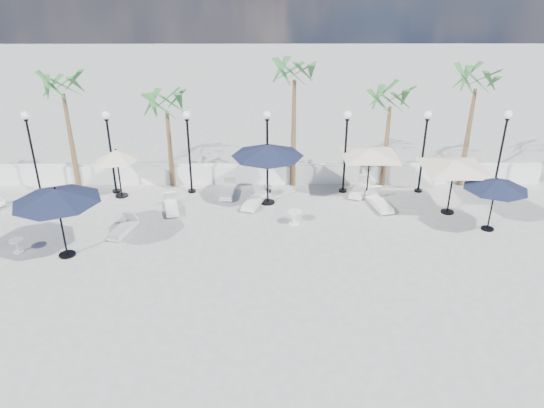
{
  "coord_description": "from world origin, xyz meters",
  "views": [
    {
      "loc": [
        0.1,
        -15.91,
        10.08
      ],
      "look_at": [
        0.19,
        2.04,
        1.5
      ],
      "focal_mm": 35.0,
      "sensor_mm": 36.0,
      "label": 1
    }
  ],
  "objects_px": {
    "lounger_4": "(171,207)",
    "lounger_2": "(254,200)",
    "parasol_navy_left": "(56,196)",
    "lounger_5": "(360,190)",
    "lounger_1": "(123,228)",
    "parasol_navy_mid": "(267,151)",
    "lounger_6": "(379,202)",
    "parasol_cream_sq_a": "(370,149)",
    "parasol_cream_sq_b": "(455,160)",
    "parasol_cream_small": "(116,156)",
    "lounger_3": "(228,191)",
    "parasol_navy_right": "(496,184)"
  },
  "relations": [
    {
      "from": "lounger_2",
      "to": "parasol_cream_sq_a",
      "type": "bearing_deg",
      "value": 31.03
    },
    {
      "from": "lounger_1",
      "to": "lounger_4",
      "type": "bearing_deg",
      "value": 65.96
    },
    {
      "from": "lounger_6",
      "to": "parasol_navy_right",
      "type": "relative_size",
      "value": 0.77
    },
    {
      "from": "lounger_4",
      "to": "parasol_navy_right",
      "type": "relative_size",
      "value": 0.68
    },
    {
      "from": "lounger_4",
      "to": "lounger_1",
      "type": "bearing_deg",
      "value": -141.59
    },
    {
      "from": "lounger_6",
      "to": "parasol_cream_sq_a",
      "type": "xyz_separation_m",
      "value": [
        -0.31,
        1.38,
        1.97
      ]
    },
    {
      "from": "parasol_navy_right",
      "to": "lounger_1",
      "type": "bearing_deg",
      "value": -179.04
    },
    {
      "from": "lounger_3",
      "to": "lounger_6",
      "type": "distance_m",
      "value": 6.8
    },
    {
      "from": "lounger_3",
      "to": "lounger_5",
      "type": "distance_m",
      "value": 6.03
    },
    {
      "from": "lounger_4",
      "to": "lounger_2",
      "type": "bearing_deg",
      "value": -4.37
    },
    {
      "from": "lounger_3",
      "to": "parasol_cream_sq_a",
      "type": "distance_m",
      "value": 6.66
    },
    {
      "from": "lounger_6",
      "to": "parasol_cream_small",
      "type": "height_order",
      "value": "parasol_cream_small"
    },
    {
      "from": "parasol_navy_right",
      "to": "parasol_cream_sq_b",
      "type": "height_order",
      "value": "parasol_cream_sq_b"
    },
    {
      "from": "lounger_6",
      "to": "parasol_navy_left",
      "type": "height_order",
      "value": "parasol_navy_left"
    },
    {
      "from": "lounger_6",
      "to": "parasol_cream_sq_b",
      "type": "distance_m",
      "value": 3.58
    },
    {
      "from": "parasol_navy_right",
      "to": "parasol_cream_sq_a",
      "type": "relative_size",
      "value": 0.52
    },
    {
      "from": "lounger_4",
      "to": "parasol_cream_sq_a",
      "type": "height_order",
      "value": "parasol_cream_sq_a"
    },
    {
      "from": "lounger_5",
      "to": "parasol_navy_left",
      "type": "relative_size",
      "value": 0.6
    },
    {
      "from": "lounger_1",
      "to": "parasol_navy_mid",
      "type": "distance_m",
      "value": 6.71
    },
    {
      "from": "lounger_2",
      "to": "parasol_navy_right",
      "type": "xyz_separation_m",
      "value": [
        9.41,
        -2.27,
        1.74
      ]
    },
    {
      "from": "parasol_navy_left",
      "to": "parasol_cream_sq_b",
      "type": "relative_size",
      "value": 0.6
    },
    {
      "from": "lounger_2",
      "to": "parasol_navy_left",
      "type": "bearing_deg",
      "value": -129.68
    },
    {
      "from": "lounger_1",
      "to": "lounger_3",
      "type": "distance_m",
      "value": 5.28
    },
    {
      "from": "lounger_1",
      "to": "parasol_cream_sq_a",
      "type": "bearing_deg",
      "value": 34.14
    },
    {
      "from": "lounger_4",
      "to": "parasol_navy_mid",
      "type": "distance_m",
      "value": 4.76
    },
    {
      "from": "lounger_1",
      "to": "lounger_2",
      "type": "bearing_deg",
      "value": 40.68
    },
    {
      "from": "lounger_6",
      "to": "parasol_cream_small",
      "type": "distance_m",
      "value": 11.7
    },
    {
      "from": "lounger_4",
      "to": "lounger_6",
      "type": "xyz_separation_m",
      "value": [
        8.98,
        0.31,
        0.03
      ]
    },
    {
      "from": "parasol_cream_small",
      "to": "lounger_4",
      "type": "bearing_deg",
      "value": -31.27
    },
    {
      "from": "parasol_navy_left",
      "to": "lounger_5",
      "type": "bearing_deg",
      "value": 24.92
    },
    {
      "from": "parasol_navy_mid",
      "to": "parasol_cream_sq_a",
      "type": "height_order",
      "value": "parasol_navy_mid"
    },
    {
      "from": "parasol_navy_left",
      "to": "lounger_2",
      "type": "bearing_deg",
      "value": 31.9
    },
    {
      "from": "lounger_1",
      "to": "lounger_3",
      "type": "bearing_deg",
      "value": 57.22
    },
    {
      "from": "lounger_1",
      "to": "parasol_cream_sq_b",
      "type": "distance_m",
      "value": 13.65
    },
    {
      "from": "lounger_2",
      "to": "lounger_6",
      "type": "xyz_separation_m",
      "value": [
        5.44,
        -0.24,
        0.0
      ]
    },
    {
      "from": "lounger_3",
      "to": "parasol_navy_left",
      "type": "height_order",
      "value": "parasol_navy_left"
    },
    {
      "from": "lounger_5",
      "to": "parasol_cream_small",
      "type": "bearing_deg",
      "value": -154.98
    },
    {
      "from": "lounger_3",
      "to": "lounger_4",
      "type": "xyz_separation_m",
      "value": [
        -2.31,
        -1.61,
        -0.01
      ]
    },
    {
      "from": "lounger_2",
      "to": "lounger_4",
      "type": "relative_size",
      "value": 1.13
    },
    {
      "from": "lounger_1",
      "to": "parasol_cream_sq_a",
      "type": "height_order",
      "value": "parasol_cream_sq_a"
    },
    {
      "from": "lounger_2",
      "to": "parasol_cream_sq_a",
      "type": "distance_m",
      "value": 5.61
    },
    {
      "from": "parasol_navy_mid",
      "to": "lounger_2",
      "type": "bearing_deg",
      "value": -157.48
    },
    {
      "from": "lounger_2",
      "to": "parasol_navy_left",
      "type": "xyz_separation_m",
      "value": [
        -6.76,
        -4.21,
        2.18
      ]
    },
    {
      "from": "lounger_4",
      "to": "parasol_navy_left",
      "type": "bearing_deg",
      "value": -144.4
    },
    {
      "from": "parasol_navy_right",
      "to": "parasol_navy_mid",
      "type": "bearing_deg",
      "value": 164.11
    },
    {
      "from": "lounger_4",
      "to": "lounger_5",
      "type": "bearing_deg",
      "value": -1.52
    },
    {
      "from": "parasol_cream_sq_b",
      "to": "parasol_cream_sq_a",
      "type": "bearing_deg",
      "value": 148.69
    },
    {
      "from": "lounger_1",
      "to": "lounger_6",
      "type": "height_order",
      "value": "lounger_6"
    },
    {
      "from": "lounger_6",
      "to": "parasol_cream_small",
      "type": "bearing_deg",
      "value": 160.96
    },
    {
      "from": "lounger_1",
      "to": "parasol_navy_left",
      "type": "height_order",
      "value": "parasol_navy_left"
    }
  ]
}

